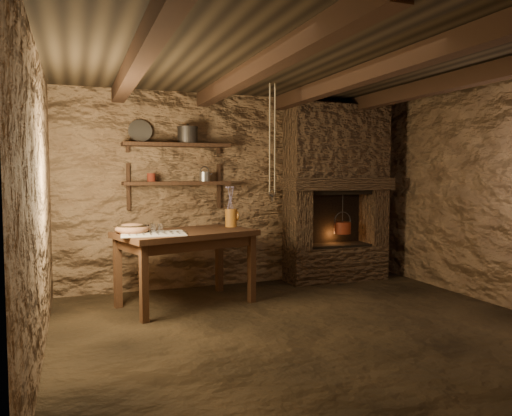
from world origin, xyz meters
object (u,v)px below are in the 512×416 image
object	(u,v)px
stoneware_jug	(231,209)
wooden_bowl	(132,229)
iron_stockpot	(188,136)
work_table	(186,265)
red_pot	(342,227)

from	to	relation	value
stoneware_jug	wooden_bowl	xyz separation A→B (m)	(-1.14, -0.24, -0.16)
stoneware_jug	iron_stockpot	size ratio (longest dim) A/B	1.99
work_table	stoneware_jug	world-z (taller)	stoneware_jug
work_table	iron_stockpot	xyz separation A→B (m)	(0.17, 0.65, 1.43)
work_table	iron_stockpot	bearing A→B (deg)	58.50
stoneware_jug	iron_stockpot	distance (m)	1.04
wooden_bowl	iron_stockpot	bearing A→B (deg)	41.63
red_pot	stoneware_jug	bearing A→B (deg)	-169.67
work_table	stoneware_jug	distance (m)	0.85
work_table	iron_stockpot	distance (m)	1.58
wooden_bowl	red_pot	xyz separation A→B (m)	(2.77, 0.53, -0.13)
wooden_bowl	iron_stockpot	distance (m)	1.41
iron_stockpot	work_table	bearing A→B (deg)	-104.93
work_table	stoneware_jug	bearing A→B (deg)	5.19
stoneware_jug	wooden_bowl	world-z (taller)	stoneware_jug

